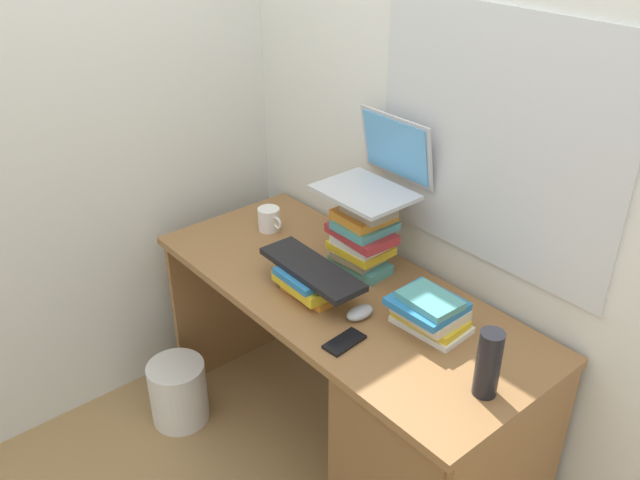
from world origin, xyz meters
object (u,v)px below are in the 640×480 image
at_px(book_stack_side, 430,312).
at_px(mug, 269,219).
at_px(book_stack_tall, 363,231).
at_px(wastebasket, 178,392).
at_px(book_stack_keyboard_riser, 311,281).
at_px(cell_phone, 344,342).
at_px(water_bottle, 488,364).
at_px(computer_mouse, 360,313).
at_px(keyboard, 312,269).
at_px(desk, 413,428).
at_px(laptop, 378,173).

height_order(book_stack_side, mug, book_stack_side).
relative_size(book_stack_tall, wastebasket, 1.09).
xyz_separation_m(book_stack_keyboard_riser, cell_phone, (0.29, -0.10, -0.04)).
height_order(water_bottle, wastebasket, water_bottle).
xyz_separation_m(book_stack_tall, computer_mouse, (0.22, -0.21, -0.14)).
relative_size(book_stack_side, keyboard, 0.57).
height_order(book_stack_keyboard_riser, book_stack_side, book_stack_side).
bearing_deg(book_stack_keyboard_riser, cell_phone, -19.72).
xyz_separation_m(book_stack_keyboard_riser, mug, (-0.45, 0.16, 0.00)).
height_order(book_stack_tall, book_stack_keyboard_riser, book_stack_tall).
xyz_separation_m(mug, cell_phone, (0.74, -0.26, -0.04)).
distance_m(book_stack_tall, keyboard, 0.25).
relative_size(desk, book_stack_side, 6.27).
distance_m(keyboard, water_bottle, 0.70).
relative_size(keyboard, mug, 3.36).
bearing_deg(book_stack_keyboard_riser, wastebasket, -147.70).
bearing_deg(laptop, book_stack_side, -19.68).
height_order(book_stack_side, laptop, laptop).
height_order(book_stack_keyboard_riser, wastebasket, book_stack_keyboard_riser).
relative_size(book_stack_tall, book_stack_side, 1.26).
xyz_separation_m(keyboard, computer_mouse, (0.21, 0.03, -0.08)).
height_order(book_stack_keyboard_riser, keyboard, keyboard).
bearing_deg(keyboard, book_stack_keyboard_riser, 167.45).
distance_m(laptop, mug, 0.57).
xyz_separation_m(laptop, cell_phone, (0.28, -0.40, -0.36)).
bearing_deg(book_stack_side, wastebasket, -152.31).
height_order(book_stack_keyboard_riser, laptop, laptop).
relative_size(book_stack_keyboard_riser, cell_phone, 1.75).
xyz_separation_m(book_stack_side, mug, (-0.85, -0.00, -0.02)).
bearing_deg(desk, mug, 174.31).
relative_size(computer_mouse, cell_phone, 0.76).
xyz_separation_m(desk, cell_phone, (-0.16, -0.17, 0.35)).
bearing_deg(wastebasket, book_stack_tall, 48.11).
xyz_separation_m(book_stack_keyboard_riser, wastebasket, (-0.49, -0.31, -0.66)).
relative_size(book_stack_side, computer_mouse, 2.30).
height_order(keyboard, mug, keyboard).
bearing_deg(water_bottle, laptop, 160.45).
bearing_deg(laptop, wastebasket, -129.12).
relative_size(computer_mouse, water_bottle, 0.50).
xyz_separation_m(book_stack_keyboard_riser, water_bottle, (0.70, 0.05, 0.06)).
bearing_deg(book_stack_tall, cell_phone, -49.87).
distance_m(keyboard, computer_mouse, 0.23).
bearing_deg(book_stack_tall, book_stack_keyboard_riser, -89.83).
relative_size(book_stack_keyboard_riser, computer_mouse, 2.29).
distance_m(desk, book_stack_keyboard_riser, 0.59).
bearing_deg(computer_mouse, keyboard, -172.60).
height_order(book_stack_tall, cell_phone, book_stack_tall).
distance_m(book_stack_keyboard_riser, wastebasket, 0.88).
bearing_deg(wastebasket, water_bottle, 16.81).
height_order(book_stack_side, computer_mouse, book_stack_side).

